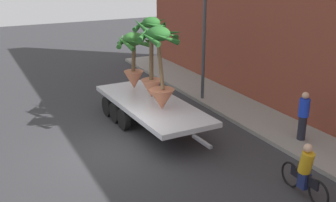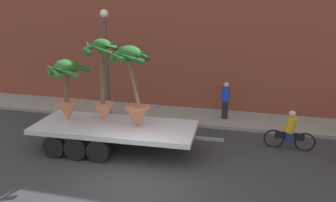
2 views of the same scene
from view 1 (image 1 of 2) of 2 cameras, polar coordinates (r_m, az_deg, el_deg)
name	(u,v)px [view 1 (image 1 of 2)]	position (r m, az deg, el deg)	size (l,w,h in m)	color
ground_plane	(114,152)	(14.03, -7.32, -6.95)	(60.00, 60.00, 0.00)	#2D2D30
sidewalk	(262,120)	(16.80, 12.67, -2.53)	(24.00, 2.20, 0.15)	gray
building_facade	(306,8)	(16.93, 18.30, 11.89)	(24.00, 1.20, 8.57)	brown
flatbed_trailer	(149,105)	(15.95, -2.66, -0.60)	(6.94, 2.47, 0.98)	#B7BABF
potted_palm_rear	(134,58)	(16.94, -4.68, 5.92)	(1.64, 1.68, 2.34)	#C17251
potted_palm_middle	(160,68)	(14.54, -1.05, 4.57)	(1.61, 1.65, 2.91)	#B26647
potted_palm_front	(151,60)	(15.77, -2.27, 5.55)	(1.40, 1.40, 3.09)	#C17251
cyclist	(305,173)	(11.87, 18.17, -9.27)	(1.84, 0.36, 1.54)	black
pedestrian_far_left	(303,115)	(14.89, 17.96, -1.84)	(0.36, 0.36, 1.71)	black
street_lamp	(204,29)	(18.04, 4.96, 9.74)	(0.36, 0.36, 4.83)	#383D42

